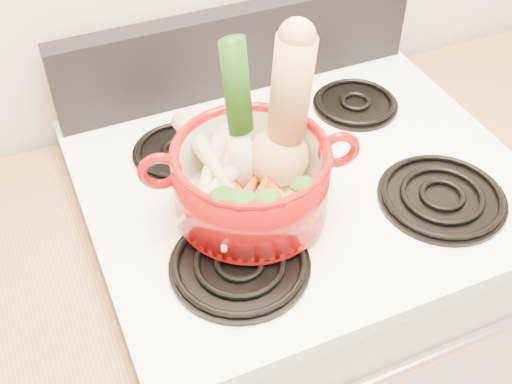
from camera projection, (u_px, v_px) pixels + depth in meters
name	position (u px, v px, depth m)	size (l,w,h in m)	color
stove_body	(292.00, 327.00, 1.51)	(0.76, 0.65, 0.92)	silver
cooktop	(302.00, 179.00, 1.18)	(0.78, 0.67, 0.03)	white
control_backsplash	(239.00, 50.00, 1.31)	(0.76, 0.05, 0.18)	black
oven_handle	(389.00, 375.00, 1.06)	(0.02, 0.02, 0.60)	silver
burner_front_left	(240.00, 263.00, 1.00)	(0.22, 0.22, 0.02)	black
burner_front_right	(442.00, 196.00, 1.11)	(0.22, 0.22, 0.02)	black
burner_back_left	(179.00, 150.00, 1.20)	(0.17, 0.17, 0.02)	black
burner_back_right	(355.00, 103.00, 1.31)	(0.17, 0.17, 0.02)	black
dutch_oven	(251.00, 180.00, 1.04)	(0.25, 0.25, 0.12)	maroon
pot_handle_left	(160.00, 171.00, 0.99)	(0.07, 0.07, 0.02)	maroon
pot_handle_right	(339.00, 150.00, 1.02)	(0.07, 0.07, 0.02)	maroon
squash	(291.00, 112.00, 1.01)	(0.11, 0.11, 0.27)	tan
leek	(240.00, 119.00, 0.98)	(0.04, 0.04, 0.28)	silver
ginger	(259.00, 157.00, 1.10)	(0.08, 0.06, 0.04)	tan
parsnip_0	(227.00, 186.00, 1.04)	(0.05, 0.05, 0.24)	beige
parsnip_1	(218.00, 189.00, 1.04)	(0.04, 0.04, 0.17)	beige
parsnip_2	(220.00, 174.00, 1.05)	(0.04, 0.04, 0.17)	beige
parsnip_3	(211.00, 190.00, 1.01)	(0.04, 0.04, 0.16)	beige
parsnip_4	(210.00, 168.00, 1.04)	(0.04, 0.04, 0.21)	beige
parsnip_5	(212.00, 161.00, 1.04)	(0.04, 0.04, 0.23)	beige
carrot_0	(247.00, 207.00, 1.02)	(0.03, 0.03, 0.16)	#D95F0A
carrot_1	(243.00, 202.00, 1.02)	(0.03, 0.03, 0.15)	#D13D0A
carrot_2	(278.00, 196.00, 1.02)	(0.03, 0.03, 0.15)	#D7500A
carrot_3	(257.00, 202.00, 1.00)	(0.03, 0.03, 0.14)	#CD3E0A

